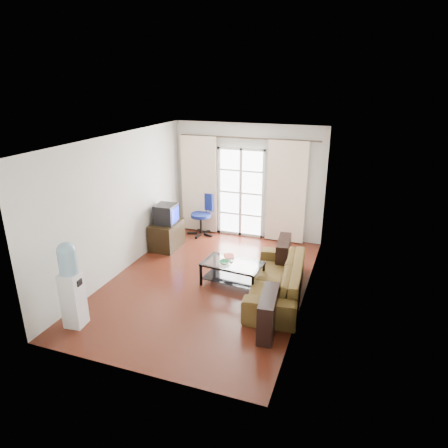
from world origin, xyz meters
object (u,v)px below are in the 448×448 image
Objects in this scene: sofa at (277,279)px; tv_stand at (167,235)px; coffee_table at (232,271)px; water_cooler at (71,283)px; task_chair at (202,223)px; crt_tv at (165,214)px.

sofa is 2.76× the size of tv_stand.
water_cooler reaches higher than coffee_table.
sofa reaches higher than coffee_table.
task_chair is at bearing 124.90° from coffee_table.
tv_stand is 0.58× the size of water_cooler.
task_chair is (0.43, 1.04, -0.00)m from tv_stand.
water_cooler is at bearing -78.34° from task_chair.
coffee_table is 2.30× the size of crt_tv.
water_cooler reaches higher than task_chair.
sofa is 3.12m from crt_tv.
crt_tv is 0.35× the size of water_cooler.
water_cooler is (-0.37, -4.25, 0.44)m from task_chair.
sofa is 1.61× the size of water_cooler.
task_chair is 4.29m from water_cooler.
task_chair reaches higher than coffee_table.
water_cooler reaches higher than sofa.
water_cooler is (-2.76, -1.94, 0.42)m from sofa.
tv_stand is 1.64× the size of crt_tv.
task_chair is at bearing 78.95° from water_cooler.
coffee_table is at bearing 41.31° from water_cooler.
water_cooler is at bearing -60.66° from sofa.
coffee_table is 2.84m from water_cooler.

